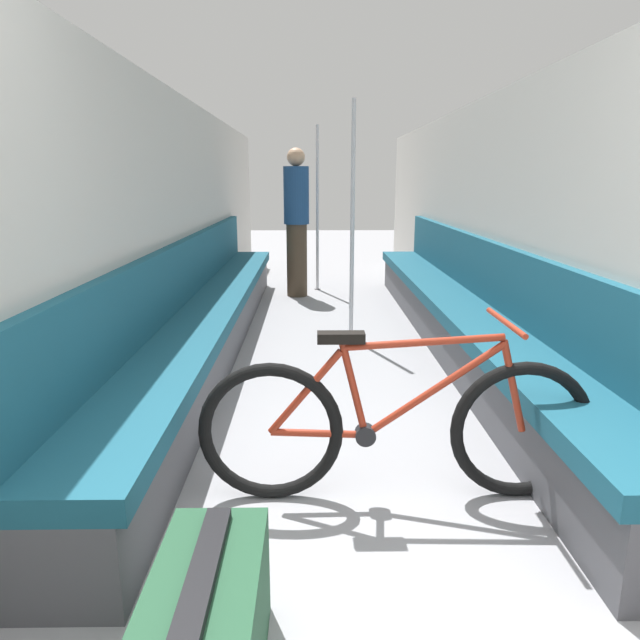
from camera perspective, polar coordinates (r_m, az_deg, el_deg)
wall_left at (r=4.83m, az=-14.16°, el=9.19°), size 0.10×10.44×2.05m
wall_right at (r=4.93m, az=16.84°, el=9.10°), size 0.10×10.44×2.05m
bench_seat_row_left at (r=4.75m, az=-10.96°, el=0.39°), size 0.48×6.02×0.92m
bench_seat_row_right at (r=4.83m, az=13.79°, el=0.47°), size 0.48×6.02×0.92m
bicycle at (r=2.55m, az=7.63°, el=-10.52°), size 1.74×0.46×0.82m
grab_pole_near at (r=4.95m, az=3.25°, el=9.24°), size 0.08×0.08×2.03m
grab_pole_far at (r=7.27m, az=-0.26°, el=10.75°), size 0.08×0.08×2.03m
passenger_standing at (r=6.88m, az=-2.36°, el=9.85°), size 0.30×0.30×1.74m
luggage_bag at (r=1.79m, az=-11.21°, el=-28.34°), size 0.29×0.63×0.40m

